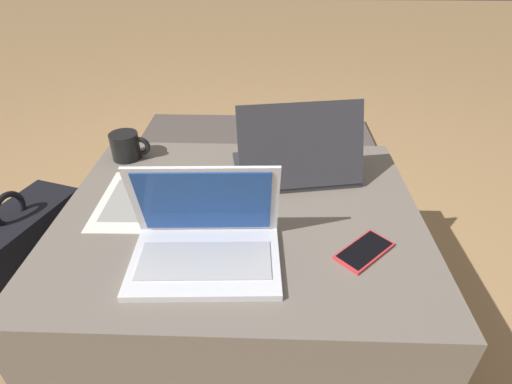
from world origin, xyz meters
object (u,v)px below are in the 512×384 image
Objects in this scene: laptop_far at (296,161)px; laptop_near at (205,240)px; coffee_mug at (127,146)px; backpack at (38,281)px; cell_phone at (364,251)px; paper_sheet at (138,200)px.

laptop_near is at bearing 48.67° from laptop_far.
laptop_far is 3.08× the size of coffee_mug.
laptop_near is 0.64× the size of backpack.
laptop_near is 0.37m from cell_phone.
laptop_near is 0.56m from coffee_mug.
paper_sheet is at bearing 8.16° from laptop_far.
cell_phone is 0.82m from coffee_mug.
coffee_mug reaches higher than cell_phone.
laptop_near is 0.63m from backpack.
backpack is at bearing -124.36° from coffee_mug.
paper_sheet is (-0.45, -0.15, -0.05)m from laptop_far.
backpack is 0.41m from paper_sheet.
cell_phone is (0.37, 0.03, -0.04)m from laptop_near.
laptop_near is at bearing 50.22° from cell_phone.
paper_sheet is 0.26m from coffee_mug.
laptop_far is at bearing 17.05° from paper_sheet.
laptop_far reaches higher than cell_phone.
cell_phone is at bearing 99.58° from backpack.
laptop_far reaches higher than coffee_mug.
laptop_near reaches higher than paper_sheet.
laptop_far is 0.73× the size of backpack.
laptop_near is 0.87× the size of laptop_far.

